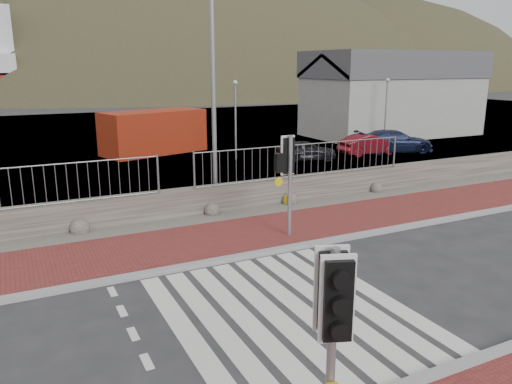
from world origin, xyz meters
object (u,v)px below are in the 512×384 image
car_b (369,144)px  car_c (394,141)px  car_a (306,150)px  streetlight (217,60)px  traffic_signal_far (289,164)px  shipping_container (154,132)px  traffic_signal_near (333,312)px

car_b → car_c: 1.77m
car_a → car_c: size_ratio=0.72×
streetlight → car_b: bearing=37.6°
traffic_signal_far → car_c: size_ratio=0.68×
traffic_signal_far → shipping_container: size_ratio=0.52×
car_b → car_c: (1.77, -0.07, 0.07)m
traffic_signal_near → car_c: traffic_signal_near is taller
streetlight → car_a: size_ratio=2.82×
shipping_container → car_c: shipping_container is taller
car_a → car_b: (4.14, -0.01, 0.03)m
traffic_signal_near → streetlight: streetlight is taller
car_a → car_c: 5.91m
traffic_signal_near → car_c: bearing=67.3°
shipping_container → car_b: bearing=-45.9°
traffic_signal_near → traffic_signal_far: traffic_signal_far is taller
shipping_container → car_c: bearing=-42.5°
traffic_signal_far → car_c: bearing=-144.8°
shipping_container → streetlight: bearing=-110.8°
shipping_container → car_b: (10.60, -5.88, -0.62)m
traffic_signal_far → car_a: 12.33m
traffic_signal_near → car_a: 20.64m
shipping_container → car_a: size_ratio=1.80×
streetlight → shipping_container: size_ratio=1.56×
traffic_signal_far → car_c: (12.79, 10.02, -1.53)m
car_a → car_b: size_ratio=0.91×
traffic_signal_far → car_a: (6.88, 10.10, -1.63)m
traffic_signal_far → streetlight: size_ratio=0.33×
shipping_container → car_c: (12.37, -5.95, -0.55)m
car_b → car_c: size_ratio=0.79×
traffic_signal_near → car_c: (16.55, 17.54, -1.42)m
car_c → car_b: bearing=104.8°
traffic_signal_far → car_b: bearing=-140.4°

